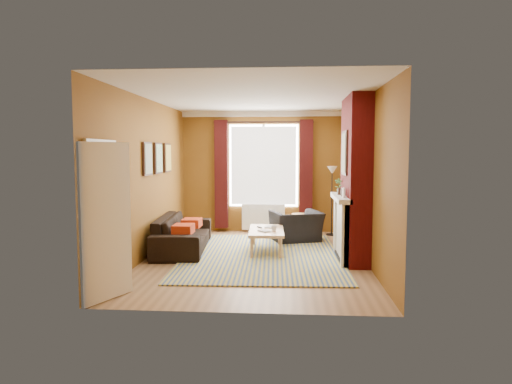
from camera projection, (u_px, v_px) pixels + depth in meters
The scene contains 12 objects.
ground at pixel (255, 258), 8.04m from camera, with size 5.50×5.50×0.00m, color olive.
room_walls at pixel (292, 179), 8.14m from camera, with size 3.82×5.54×2.83m.
striped_rug at pixel (262, 255), 8.23m from camera, with size 2.91×3.95×0.02m.
sofa at pixel (183, 233), 8.68m from camera, with size 2.24×0.88×0.65m, color black.
armchair at pixel (296, 226), 9.51m from camera, with size 0.98×0.85×0.63m, color black.
coffee_table at pixel (266, 232), 8.52m from camera, with size 0.69×1.29×0.42m.
wicker_stool at pixel (300, 224), 10.30m from camera, with size 0.45×0.45×0.48m.
floor_lamp at pixel (332, 181), 10.16m from camera, with size 0.30×0.30×1.55m.
book_a at pixel (261, 231), 8.25m from camera, with size 0.17×0.23×0.02m, color #999999.
book_b at pixel (266, 227), 8.78m from camera, with size 0.19×0.26×0.02m, color #999999.
mug at pixel (274, 228), 8.34m from camera, with size 0.11×0.11×0.10m, color #999999.
tv_remote at pixel (260, 227), 8.73m from camera, with size 0.11×0.16×0.02m.
Camera 1 is at (0.59, -7.88, 1.87)m, focal length 32.00 mm.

